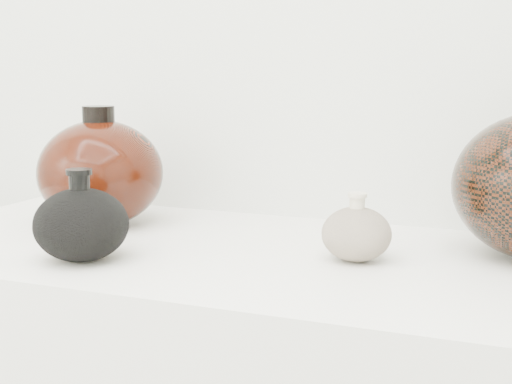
% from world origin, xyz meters
% --- Properties ---
extents(black_gourd_vase, '(0.17, 0.17, 0.13)m').
position_xyz_m(black_gourd_vase, '(-0.23, 0.81, 0.95)').
color(black_gourd_vase, black).
rests_on(black_gourd_vase, display_counter).
extents(cream_gourd_vase, '(0.11, 0.11, 0.09)m').
position_xyz_m(cream_gourd_vase, '(0.13, 0.95, 0.94)').
color(cream_gourd_vase, beige).
rests_on(cream_gourd_vase, display_counter).
extents(left_round_pot, '(0.27, 0.27, 0.20)m').
position_xyz_m(left_round_pot, '(-0.33, 1.02, 0.99)').
color(left_round_pot, black).
rests_on(left_round_pot, display_counter).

